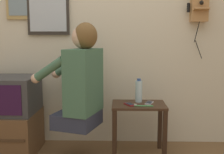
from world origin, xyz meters
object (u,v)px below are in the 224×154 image
Objects in this scene: wall_mirror at (48,1)px; person at (81,80)px; cell_phone_spare at (149,103)px; wall_phone_antique at (199,5)px; television at (6,95)px; water_bottle at (139,91)px; cell_phone_held at (130,104)px; toothbrush at (142,106)px.

person is at bearing -47.85° from wall_mirror.
cell_phone_spare is at bearing -60.54° from person.
cell_phone_spare is at bearing -152.66° from wall_phone_antique.
wall_mirror is (0.36, 0.31, 0.93)m from television.
wall_phone_antique is 1.06m from water_bottle.
person is 7.00× the size of cell_phone_held.
wall_mirror is 5.06× the size of cell_phone_held.
cell_phone_held is 0.20m from cell_phone_spare.
wall_mirror is 1.36m from cell_phone_held.
water_bottle reaches higher than cell_phone_spare.
person reaches higher than cell_phone_spare.
wall_mirror reaches higher than water_bottle.
person is 0.96m from wall_mirror.
toothbrush is at bearing -83.64° from water_bottle.
cell_phone_spare is at bearing -33.30° from water_bottle.
wall_mirror is (-1.54, 0.04, 0.05)m from wall_phone_antique.
person is 1.30× the size of wall_phone_antique.
television is at bearing 146.66° from cell_phone_held.
person is 5.42× the size of toothbrush.
cell_phone_spare is 0.14m from toothbrush.
cell_phone_spare is 0.16m from water_bottle.
water_bottle is (-0.61, -0.20, -0.85)m from wall_phone_antique.
television is (-0.76, 0.12, -0.17)m from person.
person is 1.64× the size of television.
television is 1.30m from water_bottle.
person is 1.41m from wall_phone_antique.
wall_mirror is 3.92× the size of toothbrush.
toothbrush reaches higher than cell_phone_spare.
wall_phone_antique is 1.18m from toothbrush.
cell_phone_held is 0.13m from toothbrush.
wall_phone_antique is 1.11m from cell_phone_spare.
wall_phone_antique is at bearing -5.48° from cell_phone_held.
television is 1.40m from cell_phone_spare.
cell_phone_held is (0.45, 0.06, -0.24)m from person.
wall_mirror is at bearing 178.45° from wall_phone_antique.
water_bottle is at bearing 3.04° from television.
wall_mirror is at bearing 40.51° from television.
wall_phone_antique is 5.40× the size of cell_phone_held.
wall_phone_antique is at bearing -1.55° from wall_mirror.
water_bottle is 0.21m from toothbrush.
wall_phone_antique reaches higher than television.
person is 0.59m from water_bottle.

